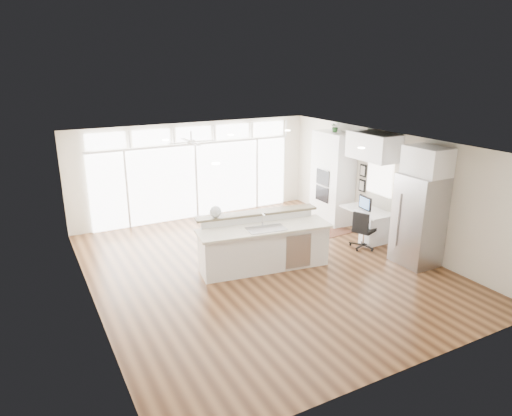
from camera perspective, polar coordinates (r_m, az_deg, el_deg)
floor at (r=10.01m, az=0.86°, el=-7.52°), size 7.00×8.00×0.02m
ceiling at (r=9.19m, az=0.94°, el=7.96°), size 7.00×8.00×0.02m
wall_back at (r=13.03m, az=-7.68°, el=4.67°), size 7.00×0.04×2.70m
wall_front at (r=6.57m, az=18.31°, el=-9.54°), size 7.00×0.04×2.70m
wall_left at (r=8.48m, az=-20.31°, el=-3.49°), size 0.04×8.00×2.70m
wall_right at (r=11.55m, az=16.29°, el=2.42°), size 0.04×8.00×2.70m
glass_wall at (r=13.04m, az=-7.53°, el=3.33°), size 5.80×0.06×2.08m
transom_row at (r=12.78m, az=-7.77°, el=9.12°), size 5.90×0.06×0.40m
desk_window at (r=11.68m, az=15.22°, el=3.70°), size 0.04×0.85×0.85m
ceiling_fan at (r=11.54m, az=-8.12°, el=8.69°), size 1.16×1.16×0.32m
recessed_lights at (r=9.36m, az=0.34°, el=8.02°), size 3.40×3.00×0.02m
oven_cabinet at (r=12.68m, az=9.55°, el=3.75°), size 0.64×1.20×2.50m
desk_nook at (r=11.80m, az=13.59°, el=-1.98°), size 0.72×1.30×0.76m
upper_cabinets at (r=11.33m, az=14.46°, el=7.48°), size 0.64×1.30×0.64m
refrigerator at (r=10.49m, az=19.66°, el=-1.44°), size 0.76×0.90×2.00m
fridge_cabinet at (r=10.21m, az=20.64°, el=5.53°), size 0.64×0.90×0.60m
framed_photos at (r=12.16m, az=13.18°, el=3.66°), size 0.06×0.22×0.80m
kitchen_island at (r=9.78m, az=1.03°, el=-4.43°), size 2.99×1.48×1.14m
rug at (r=12.19m, az=9.29°, el=-2.92°), size 1.04×0.78×0.01m
office_chair at (r=11.18m, az=13.37°, el=-2.65°), size 0.61×0.59×0.92m
fishbowl at (r=9.63m, az=-5.09°, el=-0.45°), size 0.26×0.26×0.25m
monitor at (r=11.57m, az=13.49°, el=0.62°), size 0.11×0.46×0.38m
keyboard at (r=11.52m, az=12.79°, el=-0.37°), size 0.15×0.32×0.02m
potted_plant at (r=12.42m, az=9.87°, el=9.85°), size 0.28×0.31×0.22m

